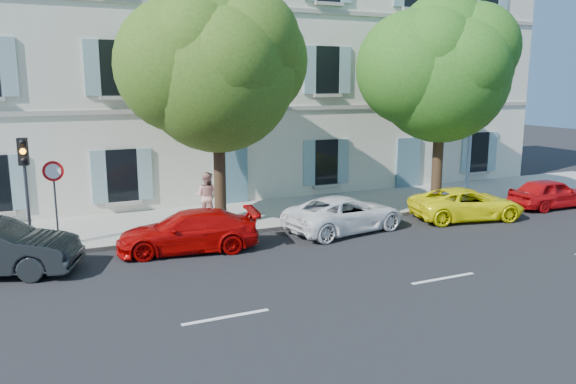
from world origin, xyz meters
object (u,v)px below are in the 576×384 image
car_red_coupe (188,231)px  tree_left (217,75)px  street_lamp (474,101)px  pedestrian_b (207,196)px  car_red_hatchback (550,193)px  car_yellow_supercar (467,204)px  traffic_light (25,170)px  car_white_coupe (345,214)px  tree_right (442,76)px  pedestrian_a (221,200)px  road_sign (54,185)px

car_red_coupe → tree_left: bearing=148.2°
street_lamp → pedestrian_b: bearing=173.0°
car_red_hatchback → car_red_coupe: bearing=90.4°
car_yellow_supercar → traffic_light: traffic_light is taller
car_white_coupe → car_red_hatchback: car_red_hatchback is taller
car_white_coupe → car_yellow_supercar: 5.06m
car_red_coupe → tree_left: (1.64, 1.89, 4.71)m
tree_right → pedestrian_b: size_ratio=4.55×
pedestrian_a → car_white_coupe: bearing=117.5°
car_yellow_supercar → tree_right: tree_right is taller
tree_left → car_red_hatchback: bearing=-9.1°
traffic_light → street_lamp: (16.84, 0.19, 1.74)m
pedestrian_b → road_sign: bearing=55.2°
car_white_coupe → pedestrian_a: (-3.71, 2.42, 0.33)m
traffic_light → street_lamp: 16.93m
car_red_coupe → car_red_hatchback: bearing=98.1°
traffic_light → pedestrian_a: traffic_light is taller
car_white_coupe → street_lamp: bearing=-86.6°
pedestrian_a → car_yellow_supercar: bearing=132.8°
car_yellow_supercar → car_red_hatchback: bearing=-77.5°
tree_left → street_lamp: tree_left is taller
car_yellow_supercar → car_red_hatchback: car_red_hatchback is taller
car_yellow_supercar → street_lamp: size_ratio=0.58×
car_yellow_supercar → pedestrian_a: 9.21m
traffic_light → pedestrian_b: traffic_light is taller
car_white_coupe → road_sign: 9.40m
car_white_coupe → road_sign: (-9.17, 1.52, 1.44)m
tree_right → pedestrian_a: tree_right is taller
car_yellow_supercar → tree_left: 10.37m
tree_right → pedestrian_b: tree_right is taller
road_sign → pedestrian_a: 5.64m
tree_right → traffic_light: bearing=-179.4°
car_red_hatchback → car_yellow_supercar: bearing=92.6°
tree_left → road_sign: tree_left is taller
tree_left → tree_right: (9.06, -0.29, -0.02)m
tree_left → pedestrian_b: tree_left is taller
car_yellow_supercar → car_white_coupe: bearing=96.6°
car_red_hatchback → pedestrian_a: size_ratio=2.26×
tree_left → pedestrian_b: 4.43m
tree_right → street_lamp: 2.01m
car_red_coupe → pedestrian_a: bearing=152.6°
tree_left → pedestrian_b: size_ratio=4.55×
tree_left → tree_right: bearing=-1.8°
car_yellow_supercar → street_lamp: bearing=-32.2°
car_red_coupe → pedestrian_b: (1.48, 2.97, 0.41)m
pedestrian_b → traffic_light: bearing=54.6°
tree_right → traffic_light: 15.33m
car_red_hatchback → tree_right: (-4.35, 1.85, 4.70)m
pedestrian_b → street_lamp: bearing=-147.1°
tree_right → car_white_coupe: bearing=-163.3°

